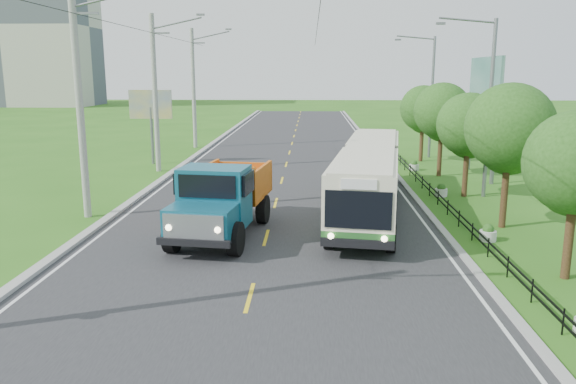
# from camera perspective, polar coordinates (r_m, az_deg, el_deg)

# --- Properties ---
(ground) EXTENTS (240.00, 240.00, 0.00)m
(ground) POSITION_cam_1_polar(r_m,az_deg,el_deg) (16.52, -3.92, -10.69)
(ground) COLOR #2B6217
(ground) RESTS_ON ground
(road) EXTENTS (14.00, 120.00, 0.02)m
(road) POSITION_cam_1_polar(r_m,az_deg,el_deg) (35.75, -0.46, 1.79)
(road) COLOR #28282B
(road) RESTS_ON ground
(curb_left) EXTENTS (0.40, 120.00, 0.15)m
(curb_left) POSITION_cam_1_polar(r_m,az_deg,el_deg) (36.80, -11.74, 1.93)
(curb_left) COLOR #9E9E99
(curb_left) RESTS_ON ground
(curb_right) EXTENTS (0.30, 120.00, 0.10)m
(curb_right) POSITION_cam_1_polar(r_m,az_deg,el_deg) (36.11, 10.95, 1.74)
(curb_right) COLOR #9E9E99
(curb_right) RESTS_ON ground
(edge_line_left) EXTENTS (0.12, 120.00, 0.00)m
(edge_line_left) POSITION_cam_1_polar(r_m,az_deg,el_deg) (36.68, -10.90, 1.85)
(edge_line_left) COLOR silver
(edge_line_left) RESTS_ON road
(edge_line_right) EXTENTS (0.12, 120.00, 0.00)m
(edge_line_right) POSITION_cam_1_polar(r_m,az_deg,el_deg) (36.04, 10.16, 1.70)
(edge_line_right) COLOR silver
(edge_line_right) RESTS_ON road
(centre_dash) EXTENTS (0.12, 2.20, 0.00)m
(centre_dash) POSITION_cam_1_polar(r_m,az_deg,el_deg) (16.51, -3.92, -10.62)
(centre_dash) COLOR yellow
(centre_dash) RESTS_ON road
(railing_right) EXTENTS (0.04, 40.00, 0.60)m
(railing_right) POSITION_cam_1_polar(r_m,az_deg,el_deg) (30.42, 14.19, 0.15)
(railing_right) COLOR black
(railing_right) RESTS_ON ground
(pole_near) EXTENTS (3.51, 0.32, 10.00)m
(pole_near) POSITION_cam_1_polar(r_m,az_deg,el_deg) (26.16, -20.35, 8.50)
(pole_near) COLOR gray
(pole_near) RESTS_ON ground
(pole_mid) EXTENTS (3.51, 0.32, 10.00)m
(pole_mid) POSITION_cam_1_polar(r_m,az_deg,el_deg) (37.52, -13.30, 9.77)
(pole_mid) COLOR gray
(pole_mid) RESTS_ON ground
(pole_far) EXTENTS (3.51, 0.32, 10.00)m
(pole_far) POSITION_cam_1_polar(r_m,az_deg,el_deg) (49.18, -9.53, 10.39)
(pole_far) COLOR gray
(pole_far) RESTS_ON ground
(tree_second) EXTENTS (3.18, 3.26, 5.30)m
(tree_second) POSITION_cam_1_polar(r_m,az_deg,el_deg) (19.31, 27.23, 2.20)
(tree_second) COLOR #382314
(tree_second) RESTS_ON ground
(tree_third) EXTENTS (3.60, 3.62, 6.00)m
(tree_third) POSITION_cam_1_polar(r_m,az_deg,el_deg) (24.77, 21.60, 5.67)
(tree_third) COLOR #382314
(tree_third) RESTS_ON ground
(tree_fourth) EXTENTS (3.24, 3.31, 5.40)m
(tree_fourth) POSITION_cam_1_polar(r_m,az_deg,el_deg) (30.51, 17.89, 6.22)
(tree_fourth) COLOR #382314
(tree_fourth) RESTS_ON ground
(tree_fifth) EXTENTS (3.48, 3.52, 5.80)m
(tree_fifth) POSITION_cam_1_polar(r_m,az_deg,el_deg) (36.29, 15.42, 7.63)
(tree_fifth) COLOR #382314
(tree_fifth) RESTS_ON ground
(tree_back) EXTENTS (3.30, 3.36, 5.50)m
(tree_back) POSITION_cam_1_polar(r_m,az_deg,el_deg) (42.16, 13.59, 8.01)
(tree_back) COLOR #382314
(tree_back) RESTS_ON ground
(streetlight_mid) EXTENTS (3.02, 0.20, 9.07)m
(streetlight_mid) POSITION_cam_1_polar(r_m,az_deg,el_deg) (30.51, 19.56, 8.60)
(streetlight_mid) COLOR slate
(streetlight_mid) RESTS_ON ground
(streetlight_far) EXTENTS (3.02, 0.20, 9.07)m
(streetlight_far) POSITION_cam_1_polar(r_m,az_deg,el_deg) (44.07, 14.22, 9.77)
(streetlight_far) COLOR slate
(streetlight_far) RESTS_ON ground
(planter_near) EXTENTS (0.64, 0.64, 0.67)m
(planter_near) POSITION_cam_1_polar(r_m,az_deg,el_deg) (23.04, 19.65, -4.00)
(planter_near) COLOR silver
(planter_near) RESTS_ON ground
(planter_mid) EXTENTS (0.64, 0.64, 0.67)m
(planter_mid) POSITION_cam_1_polar(r_m,az_deg,el_deg) (30.55, 15.29, 0.11)
(planter_mid) COLOR silver
(planter_mid) RESTS_ON ground
(planter_far) EXTENTS (0.64, 0.64, 0.67)m
(planter_far) POSITION_cam_1_polar(r_m,az_deg,el_deg) (38.26, 12.67, 2.59)
(planter_far) COLOR silver
(planter_far) RESTS_ON ground
(billboard_left) EXTENTS (3.00, 0.20, 5.20)m
(billboard_left) POSITION_cam_1_polar(r_m,az_deg,el_deg) (40.79, -13.78, 8.18)
(billboard_left) COLOR slate
(billboard_left) RESTS_ON ground
(billboard_right) EXTENTS (0.24, 6.00, 7.30)m
(billboard_right) POSITION_cam_1_polar(r_m,az_deg,el_deg) (36.71, 19.37, 9.77)
(billboard_right) COLOR slate
(billboard_right) RESTS_ON ground
(apartment_near) EXTENTS (28.00, 14.00, 30.00)m
(apartment_near) POSITION_cam_1_polar(r_m,az_deg,el_deg) (124.19, -25.76, 14.87)
(apartment_near) COLOR #B7B2A3
(apartment_near) RESTS_ON ground
(bus) EXTENTS (4.80, 15.72, 3.00)m
(bus) POSITION_cam_1_polar(r_m,az_deg,el_deg) (26.51, 8.31, 1.99)
(bus) COLOR #276127
(bus) RESTS_ON ground
(dump_truck) EXTENTS (3.51, 7.23, 2.92)m
(dump_truck) POSITION_cam_1_polar(r_m,az_deg,el_deg) (22.25, -6.71, -0.29)
(dump_truck) COLOR #12546C
(dump_truck) RESTS_ON ground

